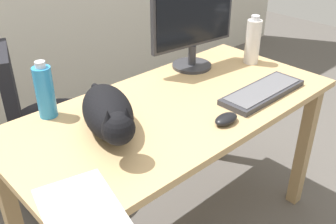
{
  "coord_description": "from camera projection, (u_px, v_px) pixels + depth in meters",
  "views": [
    {
      "loc": [
        -1.0,
        -1.02,
        1.53
      ],
      "look_at": [
        -0.14,
        -0.1,
        0.81
      ],
      "focal_mm": 41.18,
      "sensor_mm": 36.0,
      "label": 1
    }
  ],
  "objects": [
    {
      "name": "water_bottle",
      "position": [
        253.0,
        41.0,
        1.97
      ],
      "size": [
        0.08,
        0.08,
        0.25
      ],
      "color": "silver",
      "rests_on": "desk"
    },
    {
      "name": "spray_bottle",
      "position": [
        45.0,
        91.0,
        1.49
      ],
      "size": [
        0.07,
        0.07,
        0.23
      ],
      "color": "#2D8CD1",
      "rests_on": "desk"
    },
    {
      "name": "keyboard",
      "position": [
        263.0,
        92.0,
        1.7
      ],
      "size": [
        0.44,
        0.15,
        0.03
      ],
      "color": "#333338",
      "rests_on": "desk"
    },
    {
      "name": "paper_sheet",
      "position": [
        81.0,
        209.0,
        1.09
      ],
      "size": [
        0.27,
        0.34,
        0.0
      ],
      "primitive_type": "cube",
      "rotation": [
        0.0,
        0.0,
        -0.24
      ],
      "color": "white",
      "rests_on": "desk"
    },
    {
      "name": "computer_mouse",
      "position": [
        226.0,
        119.0,
        1.49
      ],
      "size": [
        0.11,
        0.06,
        0.04
      ],
      "primitive_type": "ellipsoid",
      "color": "black",
      "rests_on": "desk"
    },
    {
      "name": "cat",
      "position": [
        109.0,
        113.0,
        1.4
      ],
      "size": [
        0.32,
        0.56,
        0.2
      ],
      "color": "black",
      "rests_on": "desk"
    },
    {
      "name": "desk",
      "position": [
        176.0,
        127.0,
        1.68
      ],
      "size": [
        1.46,
        0.7,
        0.75
      ],
      "color": "tan",
      "rests_on": "ground_plane"
    },
    {
      "name": "monitor",
      "position": [
        193.0,
        24.0,
        1.87
      ],
      "size": [
        0.48,
        0.2,
        0.41
      ],
      "color": "#333338",
      "rests_on": "desk"
    },
    {
      "name": "office_chair",
      "position": [
        48.0,
        139.0,
        2.06
      ],
      "size": [
        0.51,
        0.48,
        0.91
      ],
      "color": "black",
      "rests_on": "ground_plane"
    }
  ]
}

